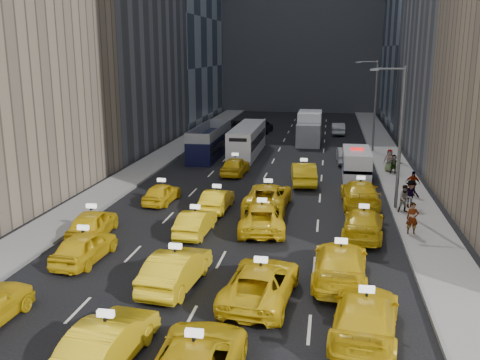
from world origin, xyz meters
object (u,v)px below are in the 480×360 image
Objects in this scene: nypd_van at (356,164)px; pedestrian_0 at (412,218)px; double_decker at (210,142)px; box_truck at (309,128)px; taxi_1 at (107,342)px; taxi_3 at (365,316)px; city_bus at (247,140)px.

nypd_van reaches higher than pedestrian_0.
box_truck reaches higher than double_decker.
double_decker reaches higher than taxi_1.
nypd_van is 16.26m from box_truck.
taxi_3 is 11.62m from pedestrian_0.
box_truck is at bearing 51.94° from double_decker.
taxi_1 is at bearing 27.06° from taxi_3.
taxi_3 is 40.81m from box_truck.
box_truck is at bearing 102.10° from pedestrian_0.
taxi_1 is at bearing -129.54° from pedestrian_0.
double_decker is 3.72m from city_bus.
taxi_3 reaches higher than taxi_1.
double_decker is (-13.41, 6.46, 0.35)m from nypd_van.
taxi_1 is at bearing -82.52° from city_bus.
city_bus is (3.36, 1.60, -0.05)m from double_decker.
taxi_3 is at bearing -90.54° from nypd_van.
pedestrian_0 is (2.38, -13.82, -0.04)m from nypd_van.
pedestrian_0 is (3.14, 11.18, 0.23)m from taxi_3.
city_bus is 1.50× the size of box_truck.
double_decker is 0.92× the size of city_bus.
city_bus is (-10.05, 8.06, 0.30)m from nypd_van.
city_bus is (-1.00, 36.11, 0.60)m from taxi_1.
double_decker is (-12.65, 31.45, 0.63)m from taxi_3.
box_truck reaches higher than taxi_3.
taxi_1 is at bearing -106.67° from nypd_van.
taxi_1 is 2.66× the size of pedestrian_0.
pedestrian_0 is at bearing -76.64° from box_truck.
taxi_1 is at bearing -95.65° from box_truck.
box_truck is at bearing 106.79° from nypd_van.
city_bus is (-9.29, 33.05, 0.58)m from taxi_3.
box_truck reaches higher than city_bus.
box_truck is (-3.61, 40.65, 0.84)m from taxi_3.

